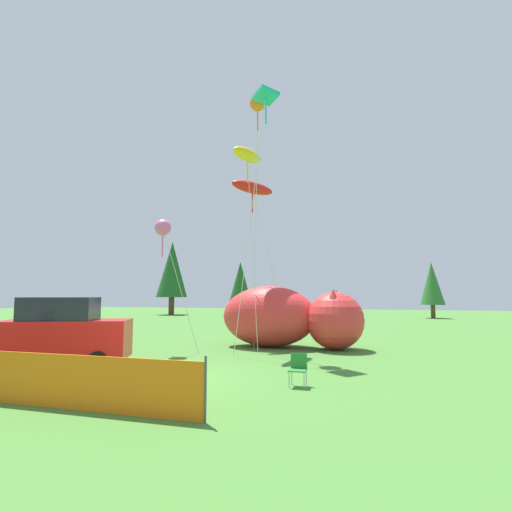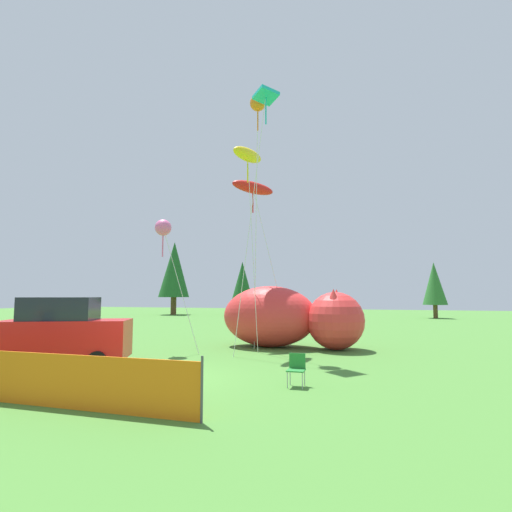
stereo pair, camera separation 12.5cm
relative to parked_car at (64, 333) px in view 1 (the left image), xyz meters
The scene contains 13 objects.
ground_plane 4.22m from the parked_car, 12.75° to the right, with size 120.00×120.00×0.00m, color #477F33.
parked_car is the anchor object (origin of this frame).
folding_chair 8.28m from the parked_car, ahead, with size 0.47×0.48×0.84m.
inflatable_cat 9.36m from the parked_car, 47.98° to the left, with size 6.65×3.00×2.83m.
safety_fence 5.04m from the parked_car, 55.90° to the right, with size 8.70×0.09×1.24m.
kite_yellow_hero 10.70m from the parked_car, 50.29° to the left, with size 1.30×2.45×9.36m.
kite_teal_diamond 12.27m from the parked_car, 38.83° to the left, with size 1.69×1.75×11.31m.
kite_pink_octopus 6.10m from the parked_car, 72.98° to the left, with size 2.38×0.75×5.76m.
kite_red_lizard 11.10m from the parked_car, 60.48° to the left, with size 3.18×2.05×8.30m.
kite_orange_flower 12.57m from the parked_car, 46.20° to the left, with size 0.77×1.08×11.57m.
horizon_tree_east 38.12m from the parked_car, 65.36° to the left, with size 2.47×2.47×5.90m.
horizon_tree_west 36.65m from the parked_car, 99.65° to the left, with size 2.77×2.77×6.62m.
horizon_tree_mid 36.50m from the parked_car, 113.15° to the left, with size 3.81×3.81×9.10m.
Camera 1 is at (6.35, -10.43, 2.40)m, focal length 28.00 mm.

